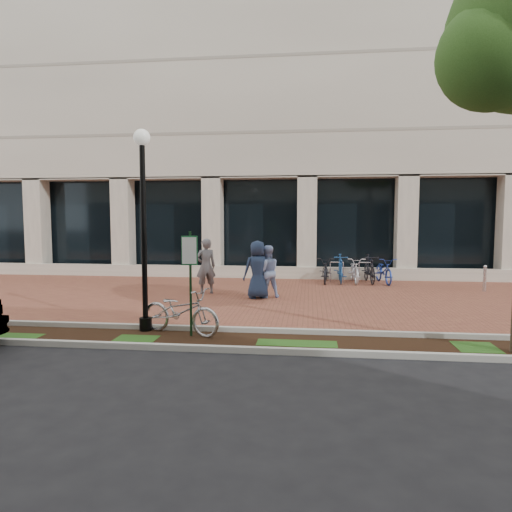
# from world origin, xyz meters

# --- Properties ---
(ground) EXTENTS (120.00, 120.00, 0.00)m
(ground) POSITION_xyz_m (0.00, 0.00, 0.00)
(ground) COLOR black
(ground) RESTS_ON ground
(brick_plaza) EXTENTS (40.00, 9.00, 0.01)m
(brick_plaza) POSITION_xyz_m (0.00, 0.00, 0.01)
(brick_plaza) COLOR brown
(brick_plaza) RESTS_ON ground
(planting_strip) EXTENTS (40.00, 1.50, 0.01)m
(planting_strip) POSITION_xyz_m (0.00, -5.25, 0.01)
(planting_strip) COLOR black
(planting_strip) RESTS_ON ground
(curb_plaza_side) EXTENTS (40.00, 0.12, 0.12)m
(curb_plaza_side) POSITION_xyz_m (0.00, -4.50, 0.06)
(curb_plaza_side) COLOR #B2B1A8
(curb_plaza_side) RESTS_ON ground
(curb_street_side) EXTENTS (40.00, 0.12, 0.12)m
(curb_street_side) POSITION_xyz_m (0.00, -6.00, 0.06)
(curb_street_side) COLOR #B2B1A8
(curb_street_side) RESTS_ON ground
(near_office_building) EXTENTS (40.00, 12.12, 16.00)m
(near_office_building) POSITION_xyz_m (0.00, 10.47, 10.05)
(near_office_building) COLOR beige
(near_office_building) RESTS_ON ground
(parking_sign) EXTENTS (0.34, 0.07, 2.24)m
(parking_sign) POSITION_xyz_m (-0.37, -4.95, 1.44)
(parking_sign) COLOR #14391C
(parking_sign) RESTS_ON ground
(lamppost) EXTENTS (0.36, 0.36, 4.43)m
(lamppost) POSITION_xyz_m (-1.50, -4.60, 2.50)
(lamppost) COLOR black
(lamppost) RESTS_ON ground
(locked_bicycle) EXTENTS (2.06, 1.29, 1.02)m
(locked_bicycle) POSITION_xyz_m (-0.64, -4.80, 0.51)
(locked_bicycle) COLOR #B2B2B7
(locked_bicycle) RESTS_ON ground
(pedestrian_left) EXTENTS (0.80, 0.69, 1.84)m
(pedestrian_left) POSITION_xyz_m (-1.28, 0.41, 0.92)
(pedestrian_left) COLOR slate
(pedestrian_left) RESTS_ON ground
(pedestrian_mid) EXTENTS (0.96, 0.85, 1.65)m
(pedestrian_mid) POSITION_xyz_m (0.79, -0.05, 0.83)
(pedestrian_mid) COLOR #93AADB
(pedestrian_mid) RESTS_ON ground
(pedestrian_right) EXTENTS (1.05, 0.90, 1.81)m
(pedestrian_right) POSITION_xyz_m (0.52, -0.25, 0.91)
(pedestrian_right) COLOR #1C2B47
(pedestrian_right) RESTS_ON ground
(bollard) EXTENTS (0.12, 0.12, 0.92)m
(bollard) POSITION_xyz_m (8.07, 1.98, 0.47)
(bollard) COLOR silver
(bollard) RESTS_ON ground
(bike_rack_cluster) EXTENTS (3.06, 1.97, 1.11)m
(bike_rack_cluster) POSITION_xyz_m (3.86, 3.54, 0.52)
(bike_rack_cluster) COLOR black
(bike_rack_cluster) RESTS_ON ground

